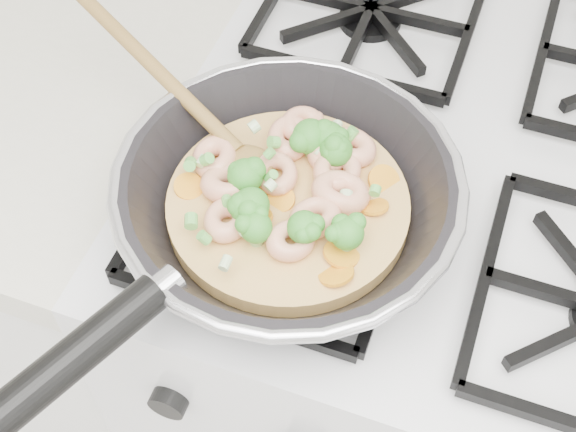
% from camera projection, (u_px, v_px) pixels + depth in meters
% --- Properties ---
extents(stove, '(0.60, 0.60, 0.92)m').
position_uv_depth(stove, '(415.00, 353.00, 1.14)').
color(stove, silver).
rests_on(stove, ground).
extents(skillet, '(0.41, 0.45, 0.09)m').
position_uv_depth(skillet, '(284.00, 198.00, 0.68)').
color(skillet, black).
rests_on(skillet, stove).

